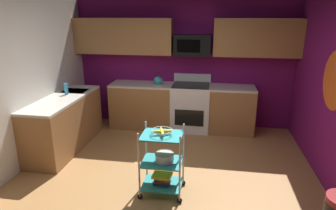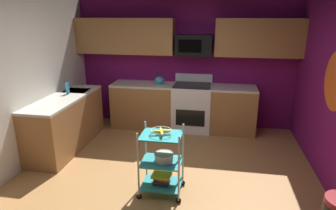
{
  "view_description": "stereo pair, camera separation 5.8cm",
  "coord_description": "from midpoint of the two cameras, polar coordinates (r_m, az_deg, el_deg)",
  "views": [
    {
      "loc": [
        0.64,
        -3.61,
        2.3
      ],
      "look_at": [
        0.01,
        0.33,
        1.05
      ],
      "focal_mm": 31.57,
      "sensor_mm": 36.0,
      "label": 1
    },
    {
      "loc": [
        0.7,
        -3.6,
        2.3
      ],
      "look_at": [
        0.01,
        0.33,
        1.05
      ],
      "focal_mm": 31.57,
      "sensor_mm": 36.0,
      "label": 2
    }
  ],
  "objects": [
    {
      "name": "wall_back",
      "position": [
        6.15,
        2.75,
        8.02
      ],
      "size": [
        4.52,
        0.06,
        2.6
      ],
      "primitive_type": "cube",
      "color": "#6B1156",
      "rests_on": "ground"
    },
    {
      "name": "wall_flower_decal",
      "position": [
        4.44,
        29.1,
        4.15
      ],
      "size": [
        0.0,
        0.79,
        0.79
      ],
      "primitive_type": "cylinder",
      "rotation": [
        0.0,
        1.57,
        0.0
      ],
      "color": "#E5591E"
    },
    {
      "name": "book_stack",
      "position": [
        4.03,
        -1.55,
        -13.96
      ],
      "size": [
        0.26,
        0.21,
        0.14
      ],
      "color": "#1E4C8C",
      "rests_on": "rolling_cart"
    },
    {
      "name": "microwave",
      "position": [
        5.86,
        4.46,
        11.47
      ],
      "size": [
        0.7,
        0.39,
        0.4
      ],
      "color": "black"
    },
    {
      "name": "fruit_bowl",
      "position": [
        3.72,
        -1.64,
        -5.11
      ],
      "size": [
        0.27,
        0.27,
        0.07
      ],
      "color": "silver",
      "rests_on": "rolling_cart"
    },
    {
      "name": "dish_soap_bottle",
      "position": [
        5.51,
        -19.35,
        2.96
      ],
      "size": [
        0.06,
        0.06,
        0.2
      ],
      "primitive_type": "cylinder",
      "color": "#2D8CBF",
      "rests_on": "counter_run"
    },
    {
      "name": "mixing_bowl_large",
      "position": [
        3.87,
        -1.11,
        -10.03
      ],
      "size": [
        0.25,
        0.25,
        0.11
      ],
      "color": "silver",
      "rests_on": "rolling_cart"
    },
    {
      "name": "floor",
      "position": [
        4.34,
        -1.28,
        -14.95
      ],
      "size": [
        4.4,
        4.8,
        0.04
      ],
      "primitive_type": "cube",
      "color": "#A87542",
      "rests_on": "ground"
    },
    {
      "name": "oven_range",
      "position": [
        6.01,
        4.11,
        -0.3
      ],
      "size": [
        0.76,
        0.65,
        1.1
      ],
      "color": "white",
      "rests_on": "ground"
    },
    {
      "name": "counter_run",
      "position": [
        5.72,
        -5.81,
        -1.44
      ],
      "size": [
        3.65,
        2.45,
        0.92
      ],
      "color": "#9E6B3D",
      "rests_on": "ground"
    },
    {
      "name": "wall_left",
      "position": [
        4.73,
        -29.05,
        2.99
      ],
      "size": [
        0.06,
        4.8,
        2.6
      ],
      "primitive_type": "cube",
      "color": "silver",
      "rests_on": "ground"
    },
    {
      "name": "kettle",
      "position": [
        5.96,
        -2.19,
        4.75
      ],
      "size": [
        0.21,
        0.18,
        0.26
      ],
      "color": "teal",
      "rests_on": "counter_run"
    },
    {
      "name": "upper_cabinets",
      "position": [
        5.9,
        2.18,
        13.01
      ],
      "size": [
        4.4,
        0.33,
        0.7
      ],
      "color": "#9E6B3D"
    },
    {
      "name": "rolling_cart",
      "position": [
        3.9,
        -1.58,
        -10.85
      ],
      "size": [
        0.58,
        0.43,
        0.91
      ],
      "color": "silver",
      "rests_on": "ground"
    }
  ]
}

